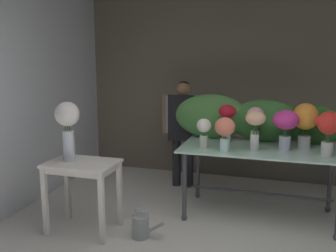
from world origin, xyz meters
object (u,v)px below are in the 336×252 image
vase_crimson_carnations (227,119)px  display_table_glass (260,158)px  vase_sunset_roses (305,120)px  side_table_white (82,172)px  vase_magenta_freesia (286,124)px  vase_coral_tulips (225,130)px  vase_peach_ranunculus (255,124)px  vase_ivory_peonies (204,131)px  vase_blush_snapdragons (255,120)px  florist (183,123)px  vase_white_roses_tall (67,124)px  vase_scarlet_hydrangea (329,127)px  watering_can (141,226)px

vase_crimson_carnations → display_table_glass: bearing=-20.6°
vase_crimson_carnations → vase_sunset_roses: 0.89m
side_table_white → vase_magenta_freesia: 2.29m
side_table_white → vase_coral_tulips: 1.61m
vase_coral_tulips → vase_peach_ranunculus: size_ratio=0.85×
vase_ivory_peonies → vase_blush_snapdragons: bearing=33.0°
florist → vase_coral_tulips: 1.28m
side_table_white → vase_white_roses_tall: bearing=179.9°
vase_coral_tulips → vase_sunset_roses: size_ratio=0.73×
vase_magenta_freesia → vase_scarlet_hydrangea: 0.44m
vase_crimson_carnations → vase_blush_snapdragons: (0.33, 0.00, 0.01)m
display_table_glass → vase_scarlet_hydrangea: vase_scarlet_hydrangea is taller
vase_blush_snapdragons → display_table_glass: bearing=-61.0°
vase_sunset_roses → vase_blush_snapdragons: (-0.56, 0.04, -0.03)m
vase_blush_snapdragons → vase_white_roses_tall: size_ratio=0.71×
vase_white_roses_tall → side_table_white: bearing=-0.1°
florist → vase_white_roses_tall: size_ratio=2.41×
vase_coral_tulips → vase_ivory_peonies: bearing=158.9°
vase_sunset_roses → florist: bearing=158.5°
watering_can → vase_white_roses_tall: bearing=-178.0°
side_table_white → vase_white_roses_tall: size_ratio=1.22×
florist → vase_blush_snapdragons: (1.04, -0.58, 0.18)m
vase_crimson_carnations → side_table_white: bearing=-141.5°
vase_scarlet_hydrangea → watering_can: bearing=-157.9°
vase_coral_tulips → florist: bearing=125.6°
vase_coral_tulips → vase_peach_ranunculus: vase_peach_ranunculus is taller
side_table_white → vase_sunset_roses: (2.26, 1.05, 0.50)m
vase_coral_tulips → watering_can: (-0.76, -0.61, -0.95)m
florist → vase_peach_ranunculus: florist is taller
vase_magenta_freesia → vase_scarlet_hydrangea: (0.43, -0.12, 0.01)m
vase_sunset_roses → vase_ivory_peonies: (-1.10, -0.31, -0.13)m
vase_coral_tulips → vase_magenta_freesia: size_ratio=0.84×
vase_coral_tulips → watering_can: vase_coral_tulips is taller
side_table_white → vase_white_roses_tall: 0.54m
vase_crimson_carnations → vase_white_roses_tall: (-1.52, -1.09, 0.05)m
florist → vase_crimson_carnations: (0.71, -0.59, 0.18)m
vase_ivory_peonies → vase_peach_ranunculus: (0.57, 0.03, 0.10)m
display_table_glass → vase_magenta_freesia: bearing=-9.5°
vase_blush_snapdragons → florist: bearing=150.6°
vase_blush_snapdragons → vase_magenta_freesia: bearing=-30.6°
vase_crimson_carnations → vase_scarlet_hydrangea: 1.15m
display_table_glass → vase_coral_tulips: vase_coral_tulips is taller
florist → vase_ivory_peonies: bearing=-62.5°
vase_coral_tulips → vase_sunset_roses: 0.95m
vase_crimson_carnations → vase_peach_ranunculus: 0.48m
display_table_glass → vase_sunset_roses: size_ratio=3.52×
display_table_glass → vase_blush_snapdragons: vase_blush_snapdragons is taller
vase_coral_tulips → watering_can: size_ratio=1.08×
watering_can → display_table_glass: bearing=38.4°
display_table_glass → vase_magenta_freesia: vase_magenta_freesia is taller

